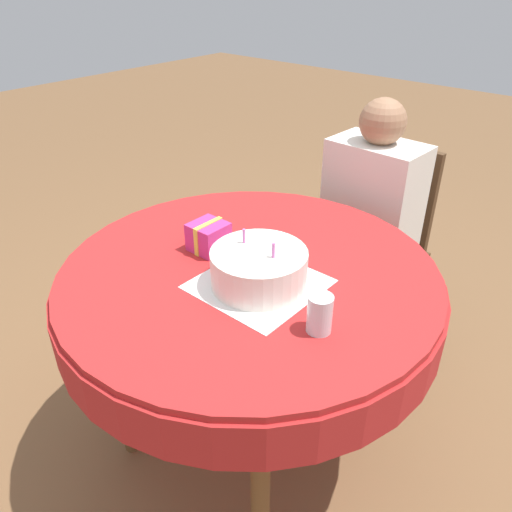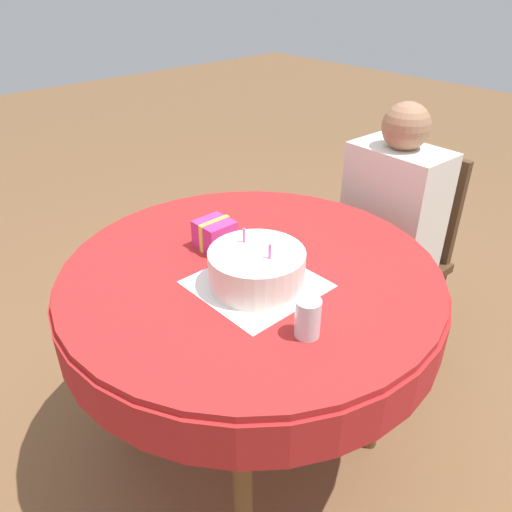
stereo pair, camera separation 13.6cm
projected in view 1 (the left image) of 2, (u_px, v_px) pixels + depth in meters
ground_plane at (251, 439)px, 1.80m from camera, size 12.00×12.00×0.00m
dining_table at (249, 293)px, 1.46m from camera, size 1.10×1.10×0.73m
chair at (375, 241)px, 2.11m from camera, size 0.41×0.41×0.86m
person at (368, 211)px, 1.96m from camera, size 0.36×0.32×1.07m
napkin at (259, 284)px, 1.35m from camera, size 0.31×0.31×0.00m
birthday_cake at (259, 268)px, 1.32m from camera, size 0.26×0.26×0.14m
drinking_glass at (320, 314)px, 1.16m from camera, size 0.06×0.06×0.10m
gift_box at (209, 237)px, 1.49m from camera, size 0.10×0.11×0.09m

